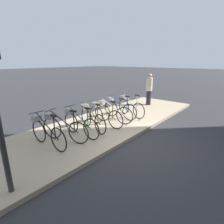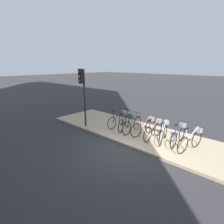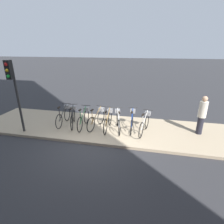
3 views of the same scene
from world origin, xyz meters
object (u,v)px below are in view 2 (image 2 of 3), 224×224
parked_bicycle_1 (125,121)px  parked_bicycle_4 (154,129)px  parked_bicycle_5 (164,132)px  parked_bicycle_6 (179,134)px  parked_bicycle_0 (118,119)px  traffic_light (82,86)px  parked_bicycle_3 (145,126)px  parked_bicycle_7 (191,139)px  parked_bicycle_2 (133,124)px

parked_bicycle_1 → parked_bicycle_4: 1.80m
parked_bicycle_5 → parked_bicycle_6: 0.65m
parked_bicycle_0 → traffic_light: bearing=-137.9°
parked_bicycle_3 → parked_bicycle_6: bearing=3.0°
parked_bicycle_0 → traffic_light: traffic_light is taller
parked_bicycle_7 → traffic_light: bearing=-167.8°
parked_bicycle_1 → parked_bicycle_3: size_ratio=0.98×
parked_bicycle_1 → parked_bicycle_7: (3.49, -0.07, 0.00)m
parked_bicycle_3 → parked_bicycle_4: 0.57m
parked_bicycle_0 → parked_bicycle_6: size_ratio=1.00×
parked_bicycle_5 → traffic_light: bearing=-163.9°
parked_bicycle_1 → parked_bicycle_5: 2.26m
parked_bicycle_2 → parked_bicycle_3: 0.64m
parked_bicycle_6 → parked_bicycle_7: size_ratio=1.02×
parked_bicycle_7 → traffic_light: traffic_light is taller
parked_bicycle_4 → traffic_light: 4.33m
traffic_light → parked_bicycle_7: bearing=12.2°
parked_bicycle_0 → parked_bicycle_2: 1.10m
parked_bicycle_3 → parked_bicycle_6: size_ratio=0.98×
parked_bicycle_4 → parked_bicycle_6: size_ratio=1.00×
parked_bicycle_6 → traffic_light: bearing=-164.4°
parked_bicycle_7 → parked_bicycle_0: bearing=178.2°
parked_bicycle_1 → parked_bicycle_0: bearing=173.6°
parked_bicycle_5 → parked_bicycle_7: size_ratio=0.99×
parked_bicycle_2 → traffic_light: (-2.53, -1.19, 1.84)m
parked_bicycle_4 → parked_bicycle_7: 1.69m
parked_bicycle_7 → parked_bicycle_5: bearing=178.1°
parked_bicycle_0 → traffic_light: 2.67m
parked_bicycle_0 → parked_bicycle_4: (2.30, -0.11, 0.00)m
parked_bicycle_2 → parked_bicycle_5: size_ratio=1.03×
parked_bicycle_0 → parked_bicycle_2: (1.10, -0.11, 0.00)m
parked_bicycle_0 → parked_bicycle_3: size_ratio=1.02×
parked_bicycle_7 → parked_bicycle_1: bearing=178.9°
parked_bicycle_1 → parked_bicycle_3: 1.23m
parked_bicycle_2 → parked_bicycle_7: (2.89, -0.01, 0.00)m
parked_bicycle_0 → parked_bicycle_2: same height
parked_bicycle_1 → parked_bicycle_4: bearing=-1.8°
parked_bicycle_2 → parked_bicycle_3: same height
parked_bicycle_1 → traffic_light: bearing=-147.4°
parked_bicycle_1 → parked_bicycle_5: size_ratio=0.99×
parked_bicycle_2 → parked_bicycle_3: size_ratio=1.02×
parked_bicycle_4 → parked_bicycle_7: same height
parked_bicycle_7 → parked_bicycle_2: bearing=179.7°
parked_bicycle_0 → parked_bicycle_4: 2.30m
parked_bicycle_0 → parked_bicycle_5: (2.77, -0.09, 0.00)m
parked_bicycle_4 → parked_bicycle_7: (1.69, -0.01, 0.00)m
parked_bicycle_2 → parked_bicycle_7: size_ratio=1.02×
parked_bicycle_2 → parked_bicycle_0: bearing=174.1°
parked_bicycle_3 → parked_bicycle_5: (1.03, -0.05, 0.00)m
parked_bicycle_0 → parked_bicycle_3: (1.73, -0.03, 0.00)m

